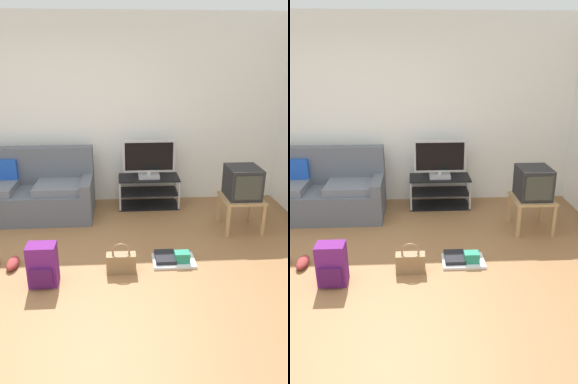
# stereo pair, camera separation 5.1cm
# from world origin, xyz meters

# --- Properties ---
(ground_plane) EXTENTS (9.00, 9.80, 0.02)m
(ground_plane) POSITION_xyz_m (0.00, 0.00, -0.01)
(ground_plane) COLOR olive
(wall_back) EXTENTS (9.00, 0.10, 2.70)m
(wall_back) POSITION_xyz_m (0.00, 2.45, 1.35)
(wall_back) COLOR white
(wall_back) RESTS_ON ground_plane
(couch) EXTENTS (1.79, 0.81, 0.92)m
(couch) POSITION_xyz_m (-0.71, 1.88, 0.34)
(couch) COLOR #565B66
(couch) RESTS_ON ground_plane
(tv_stand) EXTENTS (0.89, 0.43, 0.45)m
(tv_stand) POSITION_xyz_m (1.00, 2.11, 0.23)
(tv_stand) COLOR black
(tv_stand) RESTS_ON ground_plane
(flat_tv) EXTENTS (0.75, 0.22, 0.55)m
(flat_tv) POSITION_xyz_m (1.00, 2.09, 0.72)
(flat_tv) COLOR #B2B2B7
(flat_tv) RESTS_ON tv_stand
(side_table) EXTENTS (0.50, 0.50, 0.44)m
(side_table) POSITION_xyz_m (2.12, 1.25, 0.37)
(side_table) COLOR tan
(side_table) RESTS_ON ground_plane
(crt_tv) EXTENTS (0.40, 0.45, 0.39)m
(crt_tv) POSITION_xyz_m (2.12, 1.26, 0.63)
(crt_tv) COLOR #232326
(crt_tv) RESTS_ON side_table
(backpack) EXTENTS (0.28, 0.26, 0.43)m
(backpack) POSITION_xyz_m (-0.18, 0.16, 0.21)
(backpack) COLOR #661E70
(backpack) RESTS_ON ground_plane
(handbag) EXTENTS (0.30, 0.13, 0.33)m
(handbag) POSITION_xyz_m (0.58, 0.32, 0.11)
(handbag) COLOR olive
(handbag) RESTS_ON ground_plane
(sneakers_pair) EXTENTS (0.34, 0.28, 0.09)m
(sneakers_pair) POSITION_xyz_m (-0.68, 0.49, 0.04)
(sneakers_pair) COLOR #993333
(sneakers_pair) RESTS_ON ground_plane
(floor_tray) EXTENTS (0.46, 0.33, 0.14)m
(floor_tray) POSITION_xyz_m (1.14, 0.47, 0.04)
(floor_tray) COLOR silver
(floor_tray) RESTS_ON ground_plane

